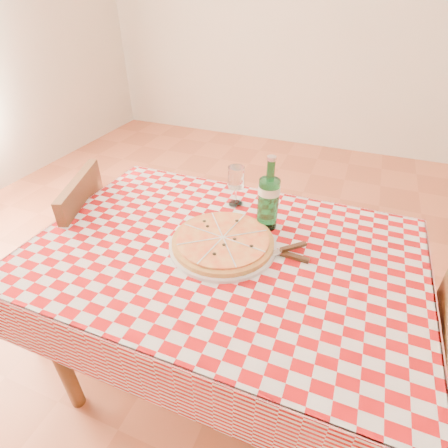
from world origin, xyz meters
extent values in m
plane|color=#AF5638|center=(0.00, 0.00, 0.00)|extent=(6.00, 6.00, 0.00)
cube|color=brown|center=(0.00, 0.00, 0.73)|extent=(1.20, 0.80, 0.04)
cylinder|color=brown|center=(-0.54, -0.34, 0.35)|extent=(0.06, 0.06, 0.71)
cylinder|color=brown|center=(-0.54, 0.34, 0.35)|extent=(0.06, 0.06, 0.71)
cylinder|color=brown|center=(0.54, 0.34, 0.35)|extent=(0.06, 0.06, 0.71)
cube|color=#9C090C|center=(0.00, 0.00, 0.75)|extent=(1.30, 0.90, 0.01)
cylinder|color=brown|center=(0.72, 0.13, 0.21)|extent=(0.03, 0.03, 0.41)
cube|color=brown|center=(0.69, -0.04, 0.67)|extent=(0.08, 0.40, 0.44)
cube|color=brown|center=(-0.83, 0.02, 0.41)|extent=(0.50, 0.50, 0.04)
cylinder|color=brown|center=(-0.73, 0.23, 0.20)|extent=(0.03, 0.03, 0.40)
cylinder|color=brown|center=(-1.04, 0.12, 0.20)|extent=(0.03, 0.03, 0.40)
cylinder|color=brown|center=(-0.61, -0.08, 0.20)|extent=(0.03, 0.03, 0.40)
cylinder|color=brown|center=(-0.93, -0.19, 0.20)|extent=(0.03, 0.03, 0.40)
cube|color=brown|center=(-0.66, 0.08, 0.64)|extent=(0.17, 0.38, 0.42)
camera|label=1|loc=(0.35, -0.86, 1.50)|focal=28.00mm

